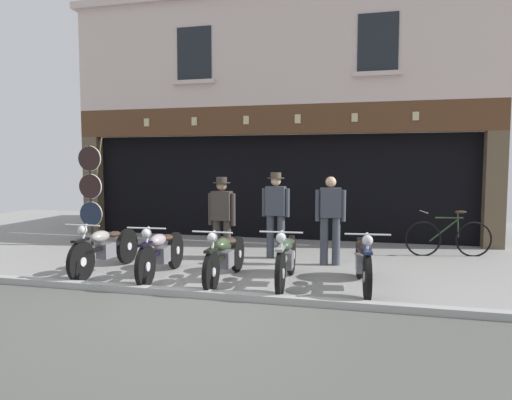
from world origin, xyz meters
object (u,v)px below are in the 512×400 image
motorcycle_left (105,248)px  advert_board_near (362,178)px  salesman_left (222,214)px  shopkeeper_center (276,211)px  motorcycle_right (363,260)px  tyre_sign_pole (90,187)px  motorcycle_center (225,256)px  leaning_bicycle (449,237)px  advert_board_far (407,177)px  motorcycle_center_right (286,257)px  salesman_right (330,216)px  motorcycle_center_left (161,252)px

motorcycle_left → advert_board_near: advert_board_near is taller
salesman_left → shopkeeper_center: shopkeeper_center is taller
motorcycle_right → tyre_sign_pole: bearing=-25.7°
motorcycle_left → shopkeeper_center: 3.28m
motorcycle_center → leaning_bicycle: leaning_bicycle is taller
salesman_left → advert_board_far: bearing=-139.7°
motorcycle_center → shopkeeper_center: size_ratio=1.16×
motorcycle_center_right → salesman_right: 1.72m
motorcycle_center → motorcycle_center_right: 0.99m
motorcycle_left → advert_board_near: (4.27, 4.31, 1.12)m
motorcycle_center_left → motorcycle_right: bearing=177.5°
salesman_left → tyre_sign_pole: bearing=-10.2°
motorcycle_center_right → motorcycle_right: (1.17, 0.04, 0.00)m
motorcycle_center_left → motorcycle_left: bearing=-8.7°
shopkeeper_center → advert_board_near: bearing=-121.6°
advert_board_near → motorcycle_center_right: bearing=-103.9°
motorcycle_center_right → advert_board_far: bearing=-118.5°
tyre_sign_pole → leaning_bicycle: bearing=4.7°
advert_board_near → leaning_bicycle: size_ratio=0.58×
motorcycle_center_left → leaning_bicycle: leaning_bicycle is taller
tyre_sign_pole → advert_board_near: size_ratio=2.29×
motorcycle_left → advert_board_near: bearing=-134.0°
motorcycle_center_right → advert_board_near: size_ratio=2.01×
salesman_left → salesman_right: size_ratio=0.99×
motorcycle_right → advert_board_far: advert_board_far is taller
shopkeeper_center → leaning_bicycle: bearing=-160.9°
motorcycle_center_left → motorcycle_center: bearing=176.3°
salesman_right → motorcycle_left: bearing=13.4°
salesman_right → motorcycle_center_right: bearing=61.9°
motorcycle_right → motorcycle_left: bearing=-5.5°
motorcycle_center → tyre_sign_pole: (-3.98, 2.35, 0.93)m
shopkeeper_center → leaning_bicycle: (3.40, 1.03, -0.57)m
leaning_bicycle → motorcycle_center_left: bearing=110.7°
motorcycle_left → advert_board_far: size_ratio=2.19×
salesman_right → advert_board_far: (1.57, 2.81, 0.67)m
motorcycle_left → tyre_sign_pole: (-1.78, 2.26, 0.91)m
motorcycle_left → motorcycle_right: 4.35m
motorcycle_center → advert_board_near: 4.99m
motorcycle_center → shopkeeper_center: 2.08m
motorcycle_center → advert_board_far: bearing=-125.1°
motorcycle_left → salesman_left: 2.26m
motorcycle_center → tyre_sign_pole: bearing=-30.4°
tyre_sign_pole → motorcycle_right: bearing=-20.3°
salesman_right → tyre_sign_pole: tyre_sign_pole is taller
motorcycle_left → salesman_left: (1.64, 1.48, 0.47)m
motorcycle_center → advert_board_near: size_ratio=1.99×
salesman_right → advert_board_far: 3.28m
motorcycle_center_left → tyre_sign_pole: tyre_sign_pole is taller
motorcycle_right → salesman_left: (-2.71, 1.49, 0.46)m
motorcycle_center → shopkeeper_center: (0.44, 1.96, 0.54)m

